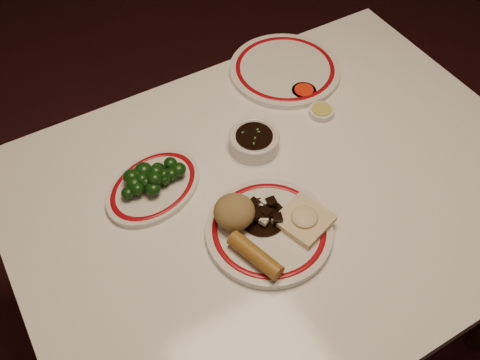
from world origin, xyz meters
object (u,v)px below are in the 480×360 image
fried_wonton (304,219)px  broccoli_pile (150,177)px  dining_table (283,210)px  stirfry_heap (263,213)px  main_plate (269,231)px  soy_bowl (254,142)px  broccoli_plate (154,187)px  spring_roll (255,255)px  rice_mound (234,212)px

fried_wonton → broccoli_pile: 0.35m
dining_table → stirfry_heap: stirfry_heap is taller
main_plate → soy_bowl: (0.10, 0.22, 0.01)m
dining_table → broccoli_plate: size_ratio=4.23×
spring_roll → stirfry_heap: bearing=33.2°
fried_wonton → broccoli_pile: (-0.23, 0.26, 0.01)m
rice_mound → spring_roll: bearing=-96.7°
main_plate → broccoli_pile: size_ratio=1.85×
main_plate → broccoli_pile: broccoli_pile is taller
dining_table → stirfry_heap: size_ratio=12.06×
fried_wonton → main_plate: bearing=162.1°
fried_wonton → broccoli_pile: bearing=132.4°
broccoli_plate → fried_wonton: bearing=-47.4°
fried_wonton → stirfry_heap: (-0.07, 0.06, 0.00)m
spring_roll → stirfry_heap: (0.07, 0.08, -0.00)m
stirfry_heap → broccoli_plate: size_ratio=0.35×
broccoli_pile → soy_bowl: broccoli_pile is taller
stirfry_heap → spring_roll: bearing=-130.1°
stirfry_heap → main_plate: bearing=-97.3°
dining_table → soy_bowl: bearing=89.7°
dining_table → broccoli_plate: bearing=151.2°
broccoli_pile → soy_bowl: bearing=-1.9°
main_plate → stirfry_heap: 0.04m
fried_wonton → soy_bowl: bearing=83.6°
main_plate → broccoli_pile: bearing=124.9°
rice_mound → spring_roll: (-0.01, -0.10, -0.01)m
main_plate → spring_roll: bearing=-142.8°
stirfry_heap → rice_mound: bearing=158.4°
spring_roll → fried_wonton: (0.14, 0.03, -0.01)m
broccoli_pile → fried_wonton: bearing=-47.6°
dining_table → fried_wonton: fried_wonton is taller
broccoli_pile → soy_bowl: (0.26, -0.01, -0.02)m
rice_mound → broccoli_pile: 0.21m
dining_table → stirfry_heap: (-0.09, -0.05, 0.12)m
fried_wonton → stirfry_heap: bearing=140.6°
dining_table → rice_mound: (-0.15, -0.03, 0.14)m
broccoli_plate → soy_bowl: bearing=-1.2°
main_plate → broccoli_plate: bearing=125.0°
dining_table → soy_bowl: soy_bowl is taller
main_plate → broccoli_plate: (-0.16, 0.23, -0.00)m
fried_wonton → broccoli_plate: size_ratio=0.44×
fried_wonton → broccoli_pile: broccoli_pile is taller
stirfry_heap → soy_bowl: size_ratio=0.85×
spring_roll → stirfry_heap: spring_roll is taller
stirfry_heap → soy_bowl: 0.21m
broccoli_plate → broccoli_pile: (-0.00, 0.00, 0.03)m
spring_roll → main_plate: bearing=20.5°
rice_mound → stirfry_heap: (0.06, -0.02, -0.02)m
main_plate → rice_mound: 0.08m
rice_mound → fried_wonton: size_ratio=0.70×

